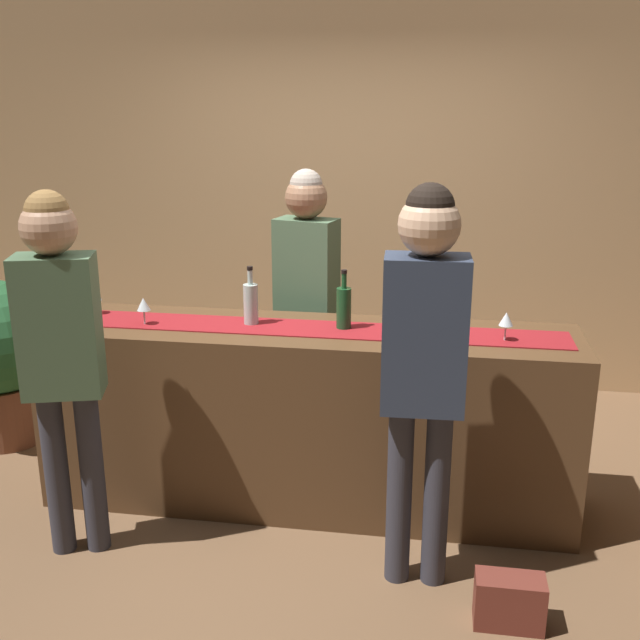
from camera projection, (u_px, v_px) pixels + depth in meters
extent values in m
plane|color=brown|center=(307.00, 498.00, 4.00)|extent=(10.00, 10.00, 0.00)
cube|color=tan|center=(351.00, 186.00, 5.38)|extent=(6.00, 0.12, 2.90)
cube|color=#543821|center=(306.00, 417.00, 3.86)|extent=(2.72, 0.60, 0.96)
cube|color=maroon|center=(306.00, 328.00, 3.72)|extent=(2.58, 0.28, 0.01)
cylinder|color=#B2C6C1|center=(251.00, 305.00, 3.76)|extent=(0.07, 0.07, 0.21)
cylinder|color=#B2C6C1|center=(250.00, 277.00, 3.72)|extent=(0.03, 0.03, 0.08)
cylinder|color=black|center=(250.00, 268.00, 3.71)|extent=(0.03, 0.03, 0.02)
cylinder|color=brown|center=(407.00, 309.00, 3.69)|extent=(0.07, 0.07, 0.21)
cylinder|color=brown|center=(408.00, 281.00, 3.65)|extent=(0.03, 0.03, 0.08)
cylinder|color=black|center=(408.00, 272.00, 3.64)|extent=(0.03, 0.03, 0.02)
cylinder|color=#194723|center=(344.00, 309.00, 3.69)|extent=(0.07, 0.07, 0.21)
cylinder|color=#194723|center=(344.00, 281.00, 3.65)|extent=(0.03, 0.03, 0.08)
cylinder|color=black|center=(344.00, 272.00, 3.64)|extent=(0.03, 0.03, 0.02)
cylinder|color=silver|center=(145.00, 325.00, 3.78)|extent=(0.06, 0.06, 0.00)
cylinder|color=silver|center=(144.00, 317.00, 3.77)|extent=(0.01, 0.01, 0.08)
cone|color=silver|center=(144.00, 304.00, 3.75)|extent=(0.07, 0.07, 0.06)
cylinder|color=silver|center=(97.00, 314.00, 3.97)|extent=(0.06, 0.06, 0.00)
cylinder|color=silver|center=(96.00, 307.00, 3.96)|extent=(0.01, 0.01, 0.08)
cone|color=silver|center=(95.00, 294.00, 3.94)|extent=(0.07, 0.07, 0.06)
cylinder|color=silver|center=(505.00, 341.00, 3.53)|extent=(0.06, 0.06, 0.00)
cylinder|color=silver|center=(505.00, 333.00, 3.52)|extent=(0.01, 0.01, 0.08)
cone|color=silver|center=(506.00, 319.00, 3.50)|extent=(0.07, 0.07, 0.06)
cylinder|color=#26262B|center=(319.00, 391.00, 4.42)|extent=(0.11, 0.11, 0.79)
cylinder|color=#26262B|center=(295.00, 387.00, 4.48)|extent=(0.11, 0.11, 0.79)
cube|color=#4C6B4C|center=(307.00, 273.00, 4.24)|extent=(0.38, 0.28, 0.63)
sphere|color=#9E7051|center=(306.00, 197.00, 4.12)|extent=(0.24, 0.24, 0.24)
sphere|color=#AD9E8E|center=(306.00, 186.00, 4.10)|extent=(0.19, 0.19, 0.19)
cylinder|color=#33333D|center=(399.00, 495.00, 3.23)|extent=(0.11, 0.11, 0.82)
cylinder|color=#33333D|center=(436.00, 498.00, 3.21)|extent=(0.11, 0.11, 0.82)
cube|color=#2D384C|center=(425.00, 335.00, 3.01)|extent=(0.35, 0.21, 0.65)
sphere|color=#DBAD89|center=(429.00, 225.00, 2.88)|extent=(0.25, 0.25, 0.25)
sphere|color=black|center=(430.00, 207.00, 2.86)|extent=(0.19, 0.19, 0.19)
cylinder|color=#33333D|center=(57.00, 474.00, 3.44)|extent=(0.11, 0.11, 0.80)
cylinder|color=#33333D|center=(92.00, 472.00, 3.46)|extent=(0.11, 0.11, 0.80)
cube|color=#4C6B4C|center=(59.00, 326.00, 3.24)|extent=(0.38, 0.28, 0.63)
sphere|color=tan|center=(48.00, 227.00, 3.12)|extent=(0.24, 0.24, 0.24)
sphere|color=olive|center=(47.00, 212.00, 3.10)|extent=(0.19, 0.19, 0.19)
cylinder|color=brown|center=(7.00, 412.00, 4.63)|extent=(0.43, 0.43, 0.38)
cube|color=brown|center=(509.00, 601.00, 3.01)|extent=(0.28, 0.14, 0.22)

